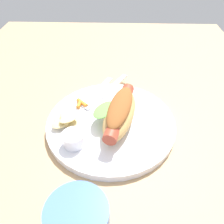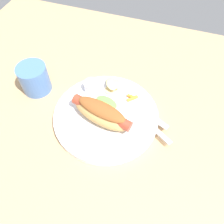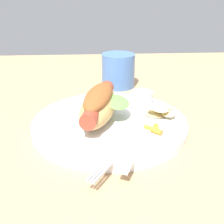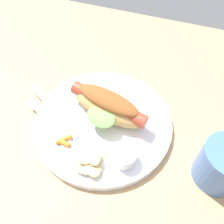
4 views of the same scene
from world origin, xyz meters
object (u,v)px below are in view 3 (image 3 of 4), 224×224
plate (110,124)px  fork (123,148)px  knife (137,148)px  drinking_cup (118,70)px  sauce_ramekin (142,98)px  hot_dog (99,104)px  chips_pile (160,110)px  carrot_garnish (154,129)px

plate → fork: fork is taller
knife → drinking_cup: bearing=-155.3°
knife → sauce_ramekin: bearing=-166.8°
hot_dog → chips_pile: size_ratio=2.37×
sauce_ramekin → carrot_garnish: size_ratio=1.36×
plate → fork: bearing=-172.3°
drinking_cup → fork: bearing=176.5°
fork → knife: same height
sauce_ramekin → drinking_cup: drinking_cup is taller
carrot_garnish → drinking_cup: bearing=7.8°
plate → fork: size_ratio=1.82×
sauce_ramekin → fork: size_ratio=0.28×
knife → hot_dog: bearing=-128.5°
hot_dog → chips_pile: 11.43cm
hot_dog → plate: bearing=89.6°
drinking_cup → plate: bearing=171.5°
hot_dog → fork: bearing=30.0°
sauce_ramekin → chips_pile: bearing=-155.1°
sauce_ramekin → drinking_cup: (15.87, 3.52, 1.13)cm
knife → carrot_garnish: size_ratio=4.35×
fork → carrot_garnish: carrot_garnish is taller
hot_dog → sauce_ramekin: size_ratio=3.96×
plate → drinking_cup: size_ratio=3.37×
sauce_ramekin → drinking_cup: bearing=12.5°
sauce_ramekin → chips_pile: (-5.46, -2.53, -0.30)cm
fork → knife: (0.12, -2.19, -0.02)cm
drinking_cup → knife: bearing=-179.6°
hot_dog → chips_pile: hot_dog is taller
sauce_ramekin → chips_pile: 6.03cm
chips_pile → carrot_garnish: size_ratio=2.27×
knife → carrot_garnish: (5.05, -3.58, 0.29)cm
sauce_ramekin → fork: sauce_ramekin is taller
knife → chips_pile: bearing=177.1°
sauce_ramekin → knife: sauce_ramekin is taller
knife → carrot_garnish: carrot_garnish is taller
plate → chips_pile: chips_pile is taller
sauce_ramekin → carrot_garnish: sauce_ramekin is taller
sauce_ramekin → knife: 17.17cm
hot_dog → knife: 12.15cm
fork → knife: size_ratio=1.13×
drinking_cup → chips_pile: bearing=-164.2°
sauce_ramekin → knife: bearing=168.8°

